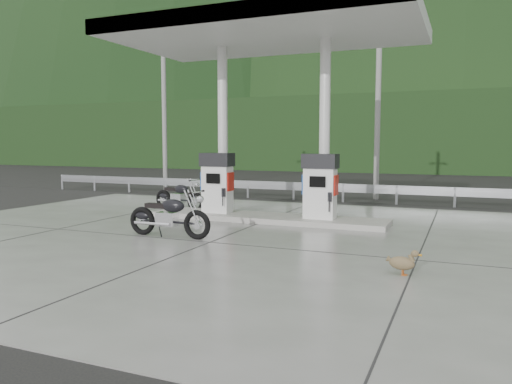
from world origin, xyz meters
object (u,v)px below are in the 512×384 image
at_px(duck, 402,264).
at_px(gas_pump_left, 217,183).
at_px(gas_pump_right, 320,186).
at_px(motorcycle_left, 179,196).
at_px(motorcycle_right, 169,216).

bearing_deg(duck, gas_pump_left, 151.94).
bearing_deg(gas_pump_right, motorcycle_left, 168.76).
distance_m(gas_pump_left, duck, 7.63).
xyz_separation_m(gas_pump_left, motorcycle_right, (0.38, -3.28, -0.55)).
xyz_separation_m(motorcycle_left, motorcycle_right, (2.36, -4.31, 0.04)).
distance_m(gas_pump_left, gas_pump_right, 3.20).
bearing_deg(gas_pump_left, duck, -38.30).
bearing_deg(gas_pump_right, motorcycle_right, -130.65).
relative_size(motorcycle_left, motorcycle_right, 0.93).
bearing_deg(motorcycle_right, duck, -13.78).
height_order(gas_pump_right, duck, gas_pump_right).
relative_size(gas_pump_right, motorcycle_left, 0.93).
bearing_deg(motorcycle_left, duck, -25.32).
xyz_separation_m(gas_pump_right, motorcycle_right, (-2.82, -3.28, -0.55)).
height_order(motorcycle_left, duck, motorcycle_left).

